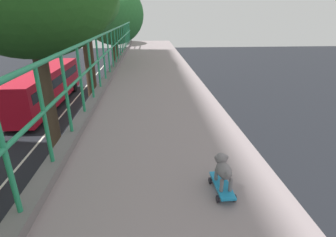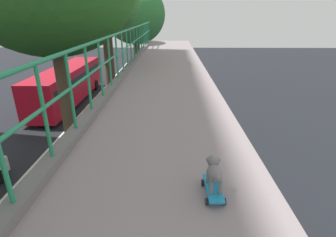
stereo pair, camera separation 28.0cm
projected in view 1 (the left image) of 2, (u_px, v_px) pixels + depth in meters
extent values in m
cylinder|color=#259261|center=(6.00, 155.00, 2.00)|extent=(0.04, 0.04, 1.08)
cylinder|color=#259261|center=(44.00, 117.00, 2.75)|extent=(0.04, 0.04, 1.08)
cylinder|color=#259261|center=(66.00, 95.00, 3.50)|extent=(0.04, 0.04, 1.08)
cylinder|color=#259261|center=(81.00, 80.00, 4.25)|extent=(0.04, 0.04, 1.08)
cylinder|color=#259261|center=(91.00, 70.00, 5.01)|extent=(0.04, 0.04, 1.08)
cylinder|color=#259261|center=(98.00, 63.00, 5.76)|extent=(0.04, 0.04, 1.08)
cylinder|color=#259261|center=(104.00, 57.00, 6.51)|extent=(0.04, 0.04, 1.08)
cylinder|color=#259261|center=(108.00, 53.00, 7.26)|extent=(0.04, 0.04, 1.08)
cylinder|color=#259261|center=(112.00, 49.00, 8.01)|extent=(0.04, 0.04, 1.08)
cylinder|color=#259261|center=(115.00, 46.00, 8.76)|extent=(0.04, 0.04, 1.08)
cylinder|color=#259261|center=(118.00, 44.00, 9.51)|extent=(0.04, 0.04, 1.08)
cylinder|color=#259261|center=(120.00, 41.00, 10.26)|extent=(0.04, 0.04, 1.08)
cylinder|color=#259261|center=(122.00, 39.00, 11.02)|extent=(0.04, 0.04, 1.08)
cylinder|color=#259261|center=(123.00, 38.00, 11.77)|extent=(0.04, 0.04, 1.08)
cylinder|color=#259261|center=(125.00, 36.00, 12.52)|extent=(0.04, 0.04, 1.08)
cylinder|color=#259261|center=(126.00, 35.00, 13.27)|extent=(0.04, 0.04, 1.08)
cylinder|color=#259261|center=(127.00, 34.00, 14.02)|extent=(0.04, 0.04, 1.08)
cylinder|color=#259261|center=(128.00, 33.00, 14.77)|extent=(0.04, 0.04, 1.08)
cylinder|color=#259261|center=(129.00, 32.00, 15.52)|extent=(0.04, 0.04, 1.08)
cube|color=red|center=(45.00, 86.00, 21.54)|extent=(2.39, 11.85, 2.74)
cube|color=black|center=(44.00, 81.00, 21.36)|extent=(2.41, 10.90, 0.70)
cylinder|color=black|center=(74.00, 87.00, 25.89)|extent=(0.28, 0.96, 0.96)
cylinder|color=black|center=(51.00, 87.00, 25.73)|extent=(0.28, 0.96, 0.96)
cylinder|color=black|center=(48.00, 113.00, 19.04)|extent=(0.28, 0.96, 0.96)
cylinder|color=black|center=(16.00, 114.00, 18.89)|extent=(0.28, 0.96, 0.96)
cylinder|color=brown|center=(52.00, 122.00, 10.05)|extent=(0.51, 0.51, 6.70)
cylinder|color=brown|center=(91.00, 79.00, 16.54)|extent=(0.59, 0.59, 6.73)
ellipsoid|color=#387935|center=(83.00, 1.00, 14.85)|extent=(4.20, 4.20, 3.38)
cylinder|color=#4D3921|center=(116.00, 60.00, 26.86)|extent=(0.57, 0.57, 5.53)
ellipsoid|color=#34833C|center=(113.00, 14.00, 25.21)|extent=(5.97, 5.97, 5.76)
cube|color=#1E91CB|center=(222.00, 185.00, 2.59)|extent=(0.16, 0.46, 0.02)
cylinder|color=black|center=(225.00, 180.00, 2.75)|extent=(0.03, 0.07, 0.07)
cylinder|color=black|center=(210.00, 181.00, 2.73)|extent=(0.03, 0.07, 0.07)
cylinder|color=black|center=(235.00, 198.00, 2.48)|extent=(0.03, 0.07, 0.07)
cylinder|color=black|center=(218.00, 199.00, 2.46)|extent=(0.03, 0.07, 0.07)
cylinder|color=slate|center=(224.00, 174.00, 2.64)|extent=(0.04, 0.04, 0.13)
cylinder|color=slate|center=(216.00, 174.00, 2.63)|extent=(0.04, 0.04, 0.13)
cylinder|color=slate|center=(230.00, 185.00, 2.46)|extent=(0.04, 0.04, 0.13)
cylinder|color=slate|center=(222.00, 185.00, 2.46)|extent=(0.04, 0.04, 0.13)
ellipsoid|color=slate|center=(224.00, 170.00, 2.51)|extent=(0.15, 0.25, 0.13)
sphere|color=slate|center=(221.00, 159.00, 2.58)|extent=(0.12, 0.12, 0.12)
ellipsoid|color=slate|center=(220.00, 157.00, 2.64)|extent=(0.04, 0.06, 0.04)
sphere|color=slate|center=(226.00, 157.00, 2.58)|extent=(0.05, 0.05, 0.05)
sphere|color=slate|center=(217.00, 158.00, 2.57)|extent=(0.05, 0.05, 0.05)
sphere|color=slate|center=(228.00, 175.00, 2.37)|extent=(0.06, 0.06, 0.06)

